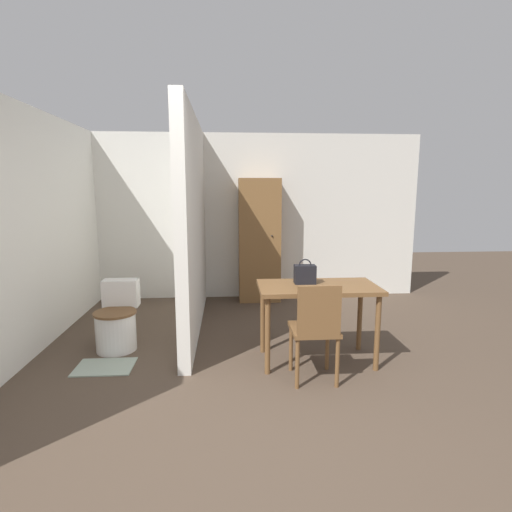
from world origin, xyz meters
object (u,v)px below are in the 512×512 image
Objects in this scene: dining_table at (318,295)px; wooden_chair at (316,328)px; wooden_cabinet at (259,240)px; toilet at (117,322)px; handbag at (305,274)px.

wooden_chair is (-0.11, -0.44, -0.17)m from dining_table.
wooden_chair is at bearing -84.15° from wooden_cabinet.
toilet is at bearing -133.13° from wooden_cabinet.
toilet is 0.38× the size of wooden_cabinet.
toilet is at bearing 168.63° from handbag.
dining_table is at bearing -13.02° from toilet.
dining_table is 0.24m from handbag.
wooden_chair is 0.49× the size of wooden_cabinet.
handbag is at bearing -82.73° from wooden_cabinet.
handbag is at bearing 89.95° from wooden_chair.
handbag is 0.13× the size of wooden_cabinet.
wooden_chair is 2.72m from wooden_cabinet.
wooden_cabinet is (1.65, 1.76, 0.63)m from toilet.
wooden_cabinet is at bearing 99.84° from dining_table.
wooden_cabinet is at bearing 97.27° from handbag.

